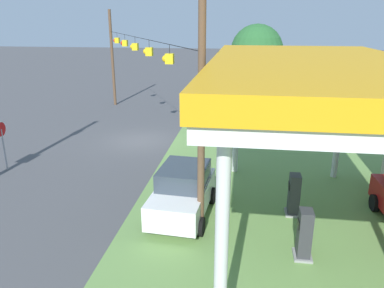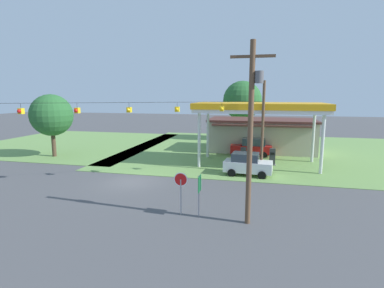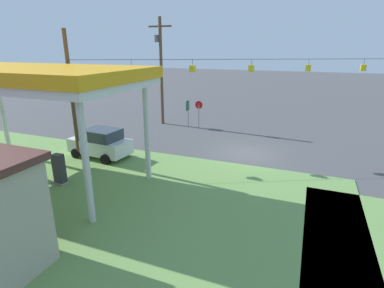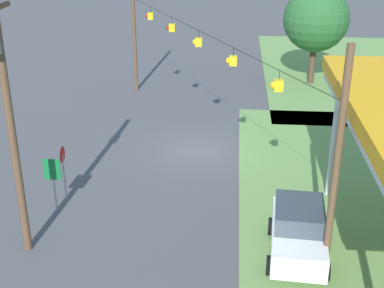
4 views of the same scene
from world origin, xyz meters
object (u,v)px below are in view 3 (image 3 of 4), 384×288
(fuel_pump_near, at_px, (59,170))
(stop_sign_roadside, at_px, (199,108))
(car_at_pumps_front, at_px, (101,143))
(route_sign, at_px, (188,108))
(utility_pole_main, at_px, (161,66))
(fuel_pump_far, at_px, (21,163))
(gas_station_canopy, at_px, (25,77))

(fuel_pump_near, distance_m, stop_sign_roadside, 13.99)
(car_at_pumps_front, height_order, route_sign, route_sign)
(stop_sign_roadside, relative_size, utility_pole_main, 0.26)
(car_at_pumps_front, relative_size, route_sign, 1.72)
(fuel_pump_far, bearing_deg, gas_station_canopy, 179.94)
(fuel_pump_near, distance_m, fuel_pump_far, 2.78)
(gas_station_canopy, relative_size, fuel_pump_near, 7.33)
(stop_sign_roadside, bearing_deg, utility_pole_main, 175.77)
(gas_station_canopy, height_order, fuel_pump_far, gas_station_canopy)
(utility_pole_main, bearing_deg, fuel_pump_near, 94.53)
(car_at_pumps_front, bearing_deg, gas_station_canopy, 83.36)
(route_sign, bearing_deg, utility_pole_main, -4.24)
(gas_station_canopy, xyz_separation_m, stop_sign_roadside, (-4.11, -13.69, -3.71))
(fuel_pump_far, xyz_separation_m, utility_pole_main, (-1.68, -13.97, 4.52))
(gas_station_canopy, bearing_deg, utility_pole_main, -91.17)
(gas_station_canopy, distance_m, route_sign, 14.60)
(fuel_pump_far, bearing_deg, car_at_pumps_front, -117.79)
(route_sign, bearing_deg, car_at_pumps_front, 77.01)
(stop_sign_roadside, xyz_separation_m, utility_pole_main, (3.83, -0.28, 3.50))
(stop_sign_roadside, height_order, route_sign, stop_sign_roadside)
(fuel_pump_far, bearing_deg, fuel_pump_near, 180.00)
(gas_station_canopy, distance_m, fuel_pump_far, 4.93)
(gas_station_canopy, relative_size, stop_sign_roadside, 4.87)
(fuel_pump_far, xyz_separation_m, car_at_pumps_front, (-2.20, -4.17, 0.19))
(car_at_pumps_front, xyz_separation_m, stop_sign_roadside, (-3.31, -9.51, 0.83))
(fuel_pump_far, bearing_deg, utility_pole_main, -96.85)
(fuel_pump_near, distance_m, car_at_pumps_front, 4.22)
(car_at_pumps_front, relative_size, utility_pole_main, 0.44)
(stop_sign_roadside, bearing_deg, fuel_pump_far, -111.91)
(stop_sign_roadside, relative_size, route_sign, 1.04)
(fuel_pump_far, relative_size, stop_sign_roadside, 0.66)
(fuel_pump_far, bearing_deg, stop_sign_roadside, -111.91)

